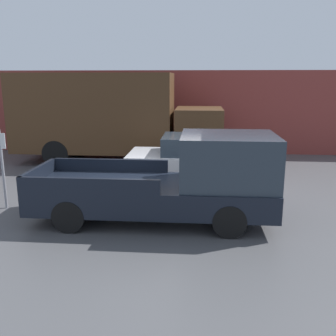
{
  "coord_description": "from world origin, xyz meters",
  "views": [
    {
      "loc": [
        1.19,
        -9.49,
        3.34
      ],
      "look_at": [
        0.39,
        0.07,
        1.06
      ],
      "focal_mm": 40.0,
      "sensor_mm": 36.0,
      "label": 1
    }
  ],
  "objects_px": {
    "parking_sign": "(2,164)",
    "pickup_truck": "(179,181)",
    "delivery_truck": "(109,115)",
    "newspaper_box": "(63,142)",
    "car": "(197,160)"
  },
  "relations": [
    {
      "from": "pickup_truck",
      "to": "delivery_truck",
      "type": "distance_m",
      "value": 7.2
    },
    {
      "from": "delivery_truck",
      "to": "parking_sign",
      "type": "distance_m",
      "value": 6.1
    },
    {
      "from": "newspaper_box",
      "to": "pickup_truck",
      "type": "bearing_deg",
      "value": -54.41
    },
    {
      "from": "car",
      "to": "parking_sign",
      "type": "relative_size",
      "value": 2.03
    },
    {
      "from": "pickup_truck",
      "to": "car",
      "type": "relative_size",
      "value": 1.33
    },
    {
      "from": "parking_sign",
      "to": "newspaper_box",
      "type": "distance_m",
      "value": 7.94
    },
    {
      "from": "delivery_truck",
      "to": "parking_sign",
      "type": "xyz_separation_m",
      "value": [
        -1.41,
        -5.89,
        -0.72
      ]
    },
    {
      "from": "parking_sign",
      "to": "delivery_truck",
      "type": "bearing_deg",
      "value": 76.58
    },
    {
      "from": "car",
      "to": "newspaper_box",
      "type": "height_order",
      "value": "car"
    },
    {
      "from": "car",
      "to": "parking_sign",
      "type": "height_order",
      "value": "parking_sign"
    },
    {
      "from": "delivery_truck",
      "to": "newspaper_box",
      "type": "xyz_separation_m",
      "value": [
        -2.71,
        1.91,
        -1.43
      ]
    },
    {
      "from": "pickup_truck",
      "to": "car",
      "type": "height_order",
      "value": "pickup_truck"
    },
    {
      "from": "pickup_truck",
      "to": "delivery_truck",
      "type": "relative_size",
      "value": 0.69
    },
    {
      "from": "parking_sign",
      "to": "pickup_truck",
      "type": "bearing_deg",
      "value": -5.96
    },
    {
      "from": "pickup_truck",
      "to": "delivery_truck",
      "type": "height_order",
      "value": "delivery_truck"
    }
  ]
}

